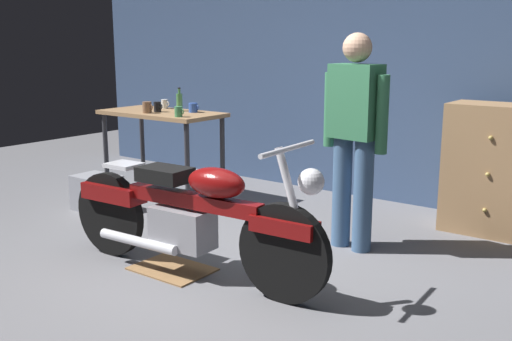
# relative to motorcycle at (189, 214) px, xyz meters

# --- Properties ---
(ground_plane) EXTENTS (12.00, 12.00, 0.00)m
(ground_plane) POSITION_rel_motorcycle_xyz_m (0.12, -0.04, -0.45)
(ground_plane) COLOR slate
(back_wall) EXTENTS (8.00, 0.12, 3.10)m
(back_wall) POSITION_rel_motorcycle_xyz_m (0.12, 2.76, 1.10)
(back_wall) COLOR #384C70
(back_wall) RESTS_ON ground_plane
(workbench) EXTENTS (1.30, 0.64, 0.90)m
(workbench) POSITION_rel_motorcycle_xyz_m (-1.72, 1.45, 0.34)
(workbench) COLOR #99724C
(workbench) RESTS_ON ground_plane
(motorcycle) EXTENTS (2.19, 0.60, 1.00)m
(motorcycle) POSITION_rel_motorcycle_xyz_m (0.00, 0.00, 0.00)
(motorcycle) COLOR black
(motorcycle) RESTS_ON ground_plane
(person_standing) EXTENTS (0.57, 0.27, 1.67)m
(person_standing) POSITION_rel_motorcycle_xyz_m (0.62, 1.20, 0.48)
(person_standing) COLOR #3C5B80
(person_standing) RESTS_ON ground_plane
(wooden_dresser) EXTENTS (0.80, 0.47, 1.10)m
(wooden_dresser) POSITION_rel_motorcycle_xyz_m (1.40, 2.26, 0.10)
(wooden_dresser) COLOR #99724C
(wooden_dresser) RESTS_ON ground_plane
(drip_tray) EXTENTS (0.56, 0.40, 0.01)m
(drip_tray) POSITION_rel_motorcycle_xyz_m (-0.18, 0.00, -0.44)
(drip_tray) COLOR olive
(drip_tray) RESTS_ON ground_plane
(storage_bin) EXTENTS (0.44, 0.32, 0.34)m
(storage_bin) POSITION_rel_motorcycle_xyz_m (-1.87, 0.70, -0.28)
(storage_bin) COLOR gray
(storage_bin) RESTS_ON ground_plane
(mug_black_matte) EXTENTS (0.11, 0.07, 0.10)m
(mug_black_matte) POSITION_rel_motorcycle_xyz_m (-1.73, 1.40, 0.50)
(mug_black_matte) COLOR black
(mug_black_matte) RESTS_ON workbench
(mug_brown_stoneware) EXTENTS (0.13, 0.09, 0.11)m
(mug_brown_stoneware) POSITION_rel_motorcycle_xyz_m (-1.74, 1.27, 0.51)
(mug_brown_stoneware) COLOR brown
(mug_brown_stoneware) RESTS_ON workbench
(mug_blue_enamel) EXTENTS (0.12, 0.09, 0.09)m
(mug_blue_enamel) POSITION_rel_motorcycle_xyz_m (-1.41, 1.59, 0.50)
(mug_blue_enamel) COLOR #2D51AD
(mug_blue_enamel) RESTS_ON workbench
(mug_green_speckled) EXTENTS (0.11, 0.07, 0.10)m
(mug_green_speckled) POSITION_rel_motorcycle_xyz_m (-1.26, 1.23, 0.50)
(mug_green_speckled) COLOR #3D7F4C
(mug_green_speckled) RESTS_ON workbench
(mug_white_ceramic) EXTENTS (0.10, 0.07, 0.10)m
(mug_white_ceramic) POSITION_rel_motorcycle_xyz_m (-1.90, 1.67, 0.50)
(mug_white_ceramic) COLOR white
(mug_white_ceramic) RESTS_ON workbench
(bottle) EXTENTS (0.06, 0.06, 0.24)m
(bottle) POSITION_rel_motorcycle_xyz_m (-1.60, 1.59, 0.55)
(bottle) COLOR #4C8C4C
(bottle) RESTS_ON workbench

